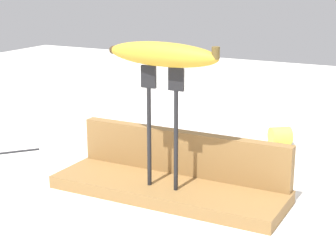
% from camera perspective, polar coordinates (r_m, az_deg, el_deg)
% --- Properties ---
extents(ground_plane, '(3.00, 3.00, 0.00)m').
position_cam_1_polar(ground_plane, '(0.94, 0.00, -7.18)').
color(ground_plane, silver).
extents(wooden_board, '(0.40, 0.13, 0.02)m').
position_cam_1_polar(wooden_board, '(0.93, 0.00, -6.56)').
color(wooden_board, olive).
rests_on(wooden_board, ground).
extents(board_backstop, '(0.39, 0.02, 0.08)m').
position_cam_1_polar(board_backstop, '(0.96, 1.51, -2.74)').
color(board_backstop, olive).
rests_on(board_backstop, wooden_board).
extents(fork_stand_center, '(0.07, 0.01, 0.20)m').
position_cam_1_polar(fork_stand_center, '(0.88, -0.59, 0.90)').
color(fork_stand_center, black).
rests_on(fork_stand_center, wooden_board).
extents(banana_raised_center, '(0.20, 0.06, 0.04)m').
position_cam_1_polar(banana_raised_center, '(0.86, -0.61, 7.43)').
color(banana_raised_center, gold).
rests_on(banana_raised_center, fork_stand_center).
extents(banana_chunk_near, '(0.06, 0.06, 0.04)m').
position_cam_1_polar(banana_chunk_near, '(1.22, 11.58, -1.02)').
color(banana_chunk_near, '#DBD147').
rests_on(banana_chunk_near, ground).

